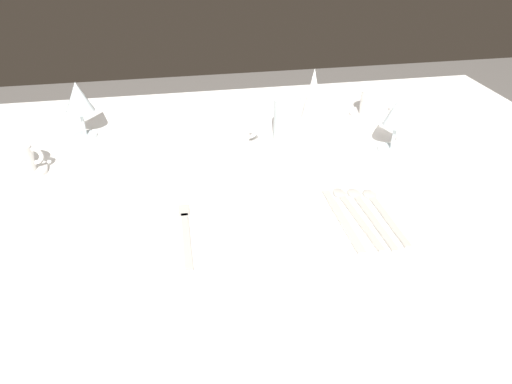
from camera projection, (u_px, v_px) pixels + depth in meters
The scene contains 18 objects.
ground_plane at pixel (242, 380), 1.52m from camera, with size 6.00×6.00×0.00m, color slate.
dining_table at pixel (238, 201), 1.17m from camera, with size 1.80×1.11×0.74m.
dinner_plate at pixel (268, 230), 0.92m from camera, with size 0.25×0.25×0.02m, color white.
fork_outer at pixel (186, 232), 0.92m from camera, with size 0.02×0.21×0.00m.
dinner_knife at pixel (343, 221), 0.96m from camera, with size 0.02×0.22×0.00m.
spoon_soup at pixel (352, 210), 0.99m from camera, with size 0.03×0.22×0.01m.
spoon_dessert at pixel (366, 210), 0.99m from camera, with size 0.03×0.22×0.01m.
spoon_tea at pixel (380, 209), 0.99m from camera, with size 0.03×0.21×0.01m.
saucer_left at pixel (373, 115), 1.41m from camera, with size 0.13×0.13×0.01m, color white.
coffee_cup_left at pixel (375, 102), 1.39m from camera, with size 0.10×0.08×0.07m.
saucer_right at pixel (235, 146), 1.23m from camera, with size 0.14×0.14×0.01m, color white.
coffee_cup_right at pixel (235, 132), 1.21m from camera, with size 0.10×0.08×0.07m.
saucer_far at pixel (17, 172), 1.12m from camera, with size 0.13×0.13×0.01m, color white.
coffee_cup_far at pixel (14, 159), 1.10m from camera, with size 0.11×0.09×0.06m.
wine_glass_centre at pixel (78, 99), 1.24m from camera, with size 0.07×0.07×0.15m.
wine_glass_left at pixel (397, 115), 1.17m from camera, with size 0.07×0.07×0.14m.
drink_tumbler at pixel (287, 122), 1.25m from camera, with size 0.07×0.07×0.11m.
napkin_folded at pixel (313, 98), 1.31m from camera, with size 0.07×0.07×0.16m, color white.
Camera 1 is at (-0.14, -0.98, 1.29)m, focal length 34.35 mm.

